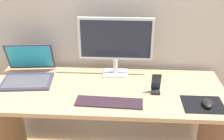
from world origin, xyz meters
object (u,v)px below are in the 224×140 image
Objects in this scene: monitor at (116,43)px; phone_in_dock at (156,86)px; keyboard_external at (109,102)px; mouse at (208,103)px; laptop at (28,73)px.

monitor reaches higher than phone_in_dock.
monitor is 1.28× the size of keyboard_external.
mouse is at bearing -25.36° from phone_in_dock.
monitor reaches higher than mouse.
laptop is at bearing -169.21° from monitor.
keyboard_external is at bearing -92.92° from monitor.
monitor is 5.32× the size of mouse.
laptop reaches higher than keyboard_external.
laptop is 0.91× the size of keyboard_external.
monitor is at bearing 137.16° from phone_in_dock.
laptop reaches higher than mouse.
keyboard_external is 0.60m from mouse.
monitor reaches higher than keyboard_external.
phone_in_dock reaches higher than keyboard_external.
laptop is 0.66m from keyboard_external.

